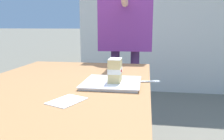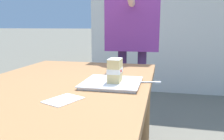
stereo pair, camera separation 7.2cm
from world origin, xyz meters
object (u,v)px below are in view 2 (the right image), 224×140
(paper_napkin, at_px, (63,100))
(parked_car_far, at_px, (213,29))
(dessert_plate, at_px, (112,83))
(cake_slice, at_px, (115,70))
(patio_table, at_px, (45,113))
(dessert_fork, at_px, (146,82))
(diner_person, at_px, (133,19))

(paper_napkin, bearing_deg, parked_car_far, 167.47)
(dessert_plate, distance_m, cake_slice, 0.07)
(patio_table, bearing_deg, dessert_fork, 121.96)
(dessert_fork, bearing_deg, patio_table, -58.04)
(cake_slice, distance_m, dessert_fork, 0.18)
(patio_table, height_order, cake_slice, cake_slice)
(dessert_plate, bearing_deg, diner_person, -178.42)
(dessert_fork, bearing_deg, cake_slice, -64.07)
(patio_table, distance_m, paper_napkin, 0.18)
(patio_table, relative_size, paper_napkin, 10.11)
(cake_slice, distance_m, diner_person, 0.97)
(paper_napkin, bearing_deg, dessert_fork, 139.51)
(dessert_fork, height_order, paper_napkin, dessert_fork)
(patio_table, xyz_separation_m, cake_slice, (-0.19, 0.28, 0.17))
(dessert_plate, distance_m, paper_napkin, 0.31)
(dessert_plate, xyz_separation_m, dessert_fork, (-0.07, 0.16, -0.00))
(dessert_fork, distance_m, parked_car_far, 18.29)
(cake_slice, height_order, parked_car_far, parked_car_far)
(cake_slice, height_order, diner_person, diner_person)
(parked_car_far, bearing_deg, dessert_fork, -11.86)
(patio_table, height_order, dessert_fork, dessert_fork)
(paper_napkin, bearing_deg, dessert_plate, 154.55)
(cake_slice, xyz_separation_m, diner_person, (-0.93, -0.04, 0.27))
(dessert_fork, bearing_deg, dessert_plate, -67.38)
(dessert_fork, relative_size, diner_person, 0.10)
(patio_table, xyz_separation_m, parked_car_far, (-18.16, 4.18, 0.11))
(parked_car_far, bearing_deg, diner_person, -13.04)
(dessert_plate, relative_size, dessert_fork, 1.63)
(dessert_plate, relative_size, cake_slice, 2.45)
(patio_table, distance_m, cake_slice, 0.38)
(diner_person, bearing_deg, dessert_fork, 12.35)
(cake_slice, xyz_separation_m, dessert_fork, (-0.07, 0.15, -0.07))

